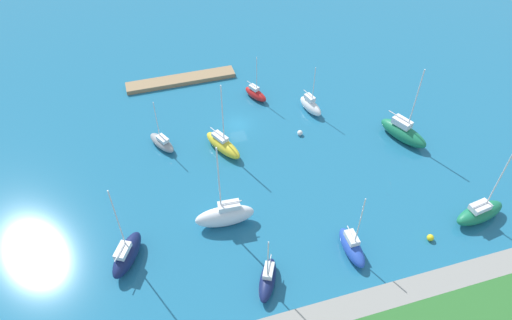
{
  "coord_description": "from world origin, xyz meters",
  "views": [
    {
      "loc": [
        13.32,
        54.64,
        46.9
      ],
      "look_at": [
        0.0,
        9.97,
        1.5
      ],
      "focal_mm": 32.5,
      "sensor_mm": 36.0,
      "label": 1
    }
  ],
  "objects_px": {
    "sailboat_blue_west_end": "(352,247)",
    "sailboat_green_off_beacon": "(480,212)",
    "sailboat_navy_inner_mooring": "(268,279)",
    "sailboat_yellow_near_pier": "(223,145)",
    "mooring_buoy_white": "(300,133)",
    "sailboat_white_far_north": "(311,105)",
    "sailboat_green_center_basin": "(403,132)",
    "pier_dock": "(181,80)",
    "mooring_buoy_yellow": "(430,238)",
    "sailboat_red_along_channel": "(256,94)",
    "sailboat_gray_outer_mooring": "(162,142)",
    "sailboat_white_mid_basin": "(225,215)",
    "sailboat_navy_lone_north": "(127,254)"
  },
  "relations": [
    {
      "from": "sailboat_gray_outer_mooring",
      "to": "mooring_buoy_yellow",
      "type": "xyz_separation_m",
      "value": [
        -29.08,
        26.4,
        -0.44
      ]
    },
    {
      "from": "sailboat_navy_lone_north",
      "to": "sailboat_green_off_beacon",
      "type": "relative_size",
      "value": 0.89
    },
    {
      "from": "sailboat_white_far_north",
      "to": "sailboat_white_mid_basin",
      "type": "bearing_deg",
      "value": -59.86
    },
    {
      "from": "pier_dock",
      "to": "sailboat_blue_west_end",
      "type": "xyz_separation_m",
      "value": [
        -13.37,
        41.21,
        0.71
      ]
    },
    {
      "from": "sailboat_gray_outer_mooring",
      "to": "sailboat_navy_lone_north",
      "type": "relative_size",
      "value": 0.67
    },
    {
      "from": "sailboat_red_along_channel",
      "to": "sailboat_navy_inner_mooring",
      "type": "bearing_deg",
      "value": -40.46
    },
    {
      "from": "pier_dock",
      "to": "sailboat_yellow_near_pier",
      "type": "height_order",
      "value": "sailboat_yellow_near_pier"
    },
    {
      "from": "sailboat_yellow_near_pier",
      "to": "sailboat_green_off_beacon",
      "type": "bearing_deg",
      "value": 26.0
    },
    {
      "from": "sailboat_red_along_channel",
      "to": "mooring_buoy_yellow",
      "type": "xyz_separation_m",
      "value": [
        -12.3,
        34.03,
        -0.5
      ]
    },
    {
      "from": "sailboat_white_mid_basin",
      "to": "mooring_buoy_yellow",
      "type": "height_order",
      "value": "sailboat_white_mid_basin"
    },
    {
      "from": "sailboat_green_center_basin",
      "to": "sailboat_blue_west_end",
      "type": "xyz_separation_m",
      "value": [
        16.14,
        16.6,
        -0.3
      ]
    },
    {
      "from": "mooring_buoy_white",
      "to": "mooring_buoy_yellow",
      "type": "distance_m",
      "value": 24.55
    },
    {
      "from": "sailboat_blue_west_end",
      "to": "sailboat_green_center_basin",
      "type": "bearing_deg",
      "value": 135.74
    },
    {
      "from": "sailboat_yellow_near_pier",
      "to": "sailboat_white_mid_basin",
      "type": "bearing_deg",
      "value": -38.61
    },
    {
      "from": "pier_dock",
      "to": "sailboat_blue_west_end",
      "type": "height_order",
      "value": "sailboat_blue_west_end"
    },
    {
      "from": "sailboat_white_mid_basin",
      "to": "mooring_buoy_yellow",
      "type": "xyz_separation_m",
      "value": [
        -23.52,
        9.67,
        -1.18
      ]
    },
    {
      "from": "sailboat_green_center_basin",
      "to": "mooring_buoy_yellow",
      "type": "height_order",
      "value": "sailboat_green_center_basin"
    },
    {
      "from": "sailboat_gray_outer_mooring",
      "to": "mooring_buoy_yellow",
      "type": "distance_m",
      "value": 39.28
    },
    {
      "from": "sailboat_green_center_basin",
      "to": "sailboat_red_along_channel",
      "type": "height_order",
      "value": "sailboat_green_center_basin"
    },
    {
      "from": "pier_dock",
      "to": "sailboat_white_far_north",
      "type": "height_order",
      "value": "sailboat_white_far_north"
    },
    {
      "from": "sailboat_white_far_north",
      "to": "mooring_buoy_yellow",
      "type": "bearing_deg",
      "value": -4.86
    },
    {
      "from": "sailboat_white_mid_basin",
      "to": "sailboat_gray_outer_mooring",
      "type": "distance_m",
      "value": 17.65
    },
    {
      "from": "mooring_buoy_white",
      "to": "sailboat_gray_outer_mooring",
      "type": "bearing_deg",
      "value": -9.26
    },
    {
      "from": "sailboat_gray_outer_mooring",
      "to": "sailboat_red_along_channel",
      "type": "height_order",
      "value": "sailboat_gray_outer_mooring"
    },
    {
      "from": "pier_dock",
      "to": "mooring_buoy_yellow",
      "type": "xyz_separation_m",
      "value": [
        -23.47,
        42.37,
        0.05
      ]
    },
    {
      "from": "sailboat_navy_inner_mooring",
      "to": "sailboat_green_off_beacon",
      "type": "distance_m",
      "value": 28.64
    },
    {
      "from": "sailboat_white_far_north",
      "to": "sailboat_gray_outer_mooring",
      "type": "bearing_deg",
      "value": -100.33
    },
    {
      "from": "sailboat_blue_west_end",
      "to": "sailboat_navy_lone_north",
      "type": "height_order",
      "value": "sailboat_navy_lone_north"
    },
    {
      "from": "mooring_buoy_white",
      "to": "sailboat_white_far_north",
      "type": "bearing_deg",
      "value": -125.72
    },
    {
      "from": "sailboat_yellow_near_pier",
      "to": "sailboat_navy_lone_north",
      "type": "relative_size",
      "value": 0.99
    },
    {
      "from": "sailboat_navy_inner_mooring",
      "to": "sailboat_blue_west_end",
      "type": "bearing_deg",
      "value": 124.11
    },
    {
      "from": "mooring_buoy_yellow",
      "to": "mooring_buoy_white",
      "type": "bearing_deg",
      "value": -69.83
    },
    {
      "from": "pier_dock",
      "to": "sailboat_yellow_near_pier",
      "type": "xyz_separation_m",
      "value": [
        -2.89,
        19.34,
        0.77
      ]
    },
    {
      "from": "sailboat_red_along_channel",
      "to": "sailboat_white_far_north",
      "type": "height_order",
      "value": "sailboat_white_far_north"
    },
    {
      "from": "sailboat_navy_inner_mooring",
      "to": "sailboat_yellow_near_pier",
      "type": "xyz_separation_m",
      "value": [
        -0.45,
        -23.16,
        0.14
      ]
    },
    {
      "from": "sailboat_gray_outer_mooring",
      "to": "sailboat_green_off_beacon",
      "type": "xyz_separation_m",
      "value": [
        -36.66,
        25.23,
        0.43
      ]
    },
    {
      "from": "sailboat_white_far_north",
      "to": "mooring_buoy_white",
      "type": "xyz_separation_m",
      "value": [
        3.69,
        5.13,
        -0.7
      ]
    },
    {
      "from": "sailboat_white_far_north",
      "to": "sailboat_green_off_beacon",
      "type": "xyz_separation_m",
      "value": [
        -12.35,
        26.99,
        0.18
      ]
    },
    {
      "from": "sailboat_white_far_north",
      "to": "mooring_buoy_white",
      "type": "relative_size",
      "value": 10.12
    },
    {
      "from": "pier_dock",
      "to": "sailboat_green_off_beacon",
      "type": "distance_m",
      "value": 51.59
    },
    {
      "from": "sailboat_blue_west_end",
      "to": "sailboat_white_mid_basin",
      "type": "bearing_deg",
      "value": -122.44
    },
    {
      "from": "sailboat_white_mid_basin",
      "to": "sailboat_blue_west_end",
      "type": "height_order",
      "value": "sailboat_white_mid_basin"
    },
    {
      "from": "pier_dock",
      "to": "sailboat_white_mid_basin",
      "type": "bearing_deg",
      "value": 89.9
    },
    {
      "from": "sailboat_red_along_channel",
      "to": "sailboat_yellow_near_pier",
      "type": "bearing_deg",
      "value": -63.11
    },
    {
      "from": "sailboat_navy_inner_mooring",
      "to": "sailboat_white_mid_basin",
      "type": "distance_m",
      "value": 10.13
    },
    {
      "from": "pier_dock",
      "to": "sailboat_red_along_channel",
      "type": "height_order",
      "value": "sailboat_red_along_channel"
    },
    {
      "from": "sailboat_blue_west_end",
      "to": "sailboat_green_off_beacon",
      "type": "distance_m",
      "value": 17.67
    },
    {
      "from": "sailboat_green_center_basin",
      "to": "sailboat_gray_outer_mooring",
      "type": "relative_size",
      "value": 1.56
    },
    {
      "from": "sailboat_blue_west_end",
      "to": "sailboat_green_off_beacon",
      "type": "relative_size",
      "value": 0.75
    },
    {
      "from": "sailboat_yellow_near_pier",
      "to": "mooring_buoy_yellow",
      "type": "xyz_separation_m",
      "value": [
        -20.58,
        23.02,
        -0.72
      ]
    }
  ]
}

